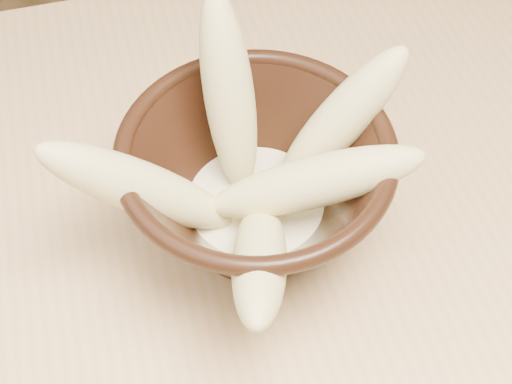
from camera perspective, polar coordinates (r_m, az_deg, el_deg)
bowl at (r=0.51m, az=-0.00°, el=0.60°), size 0.19×0.19×0.11m
milk_puddle at (r=0.53m, az=0.00°, el=-1.08°), size 0.11×0.11×0.02m
banana_upright at (r=0.50m, az=-2.17°, el=7.73°), size 0.04×0.10×0.15m
banana_left at (r=0.48m, az=-9.17°, el=0.33°), size 0.14×0.06×0.13m
banana_right at (r=0.51m, az=6.78°, el=5.73°), size 0.12×0.05×0.13m
banana_across at (r=0.48m, az=4.61°, el=0.78°), size 0.16×0.07×0.09m
banana_front at (r=0.46m, az=0.30°, el=-5.41°), size 0.08×0.15×0.10m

